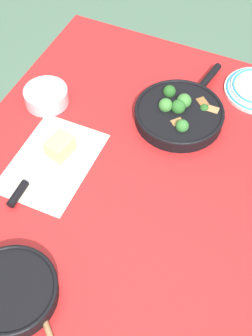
{
  "coord_description": "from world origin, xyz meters",
  "views": [
    {
      "loc": [
        0.75,
        0.34,
        1.86
      ],
      "look_at": [
        0.0,
        0.0,
        0.77
      ],
      "focal_mm": 50.0,
      "sensor_mm": 36.0,
      "label": 1
    }
  ],
  "objects_px": {
    "grater_knife": "(29,179)",
    "wooden_spoon": "(47,327)",
    "prep_bowl_steel": "(46,96)",
    "skillet_broccoli": "(180,113)",
    "skillet_eggs": "(10,290)",
    "cheese_block": "(60,147)"
  },
  "relations": [
    {
      "from": "wooden_spoon",
      "to": "prep_bowl_steel",
      "type": "bearing_deg",
      "value": -18.75
    },
    {
      "from": "skillet_broccoli",
      "to": "grater_knife",
      "type": "bearing_deg",
      "value": 152.21
    },
    {
      "from": "skillet_eggs",
      "to": "cheese_block",
      "type": "height_order",
      "value": "cheese_block"
    },
    {
      "from": "grater_knife",
      "to": "wooden_spoon",
      "type": "bearing_deg",
      "value": -144.4
    },
    {
      "from": "wooden_spoon",
      "to": "prep_bowl_steel",
      "type": "relative_size",
      "value": 1.98
    },
    {
      "from": "skillet_eggs",
      "to": "grater_knife",
      "type": "height_order",
      "value": "skillet_eggs"
    },
    {
      "from": "skillet_broccoli",
      "to": "prep_bowl_steel",
      "type": "distance_m",
      "value": 0.44
    },
    {
      "from": "prep_bowl_steel",
      "to": "grater_knife",
      "type": "bearing_deg",
      "value": 20.8
    },
    {
      "from": "skillet_eggs",
      "to": "wooden_spoon",
      "type": "bearing_deg",
      "value": -171.37
    },
    {
      "from": "skillet_broccoli",
      "to": "skillet_eggs",
      "type": "xyz_separation_m",
      "value": [
        0.72,
        -0.17,
        -0.0
      ]
    },
    {
      "from": "skillet_eggs",
      "to": "wooden_spoon",
      "type": "distance_m",
      "value": 0.13
    },
    {
      "from": "prep_bowl_steel",
      "to": "wooden_spoon",
      "type": "bearing_deg",
      "value": 30.18
    },
    {
      "from": "grater_knife",
      "to": "cheese_block",
      "type": "relative_size",
      "value": 3.32
    },
    {
      "from": "skillet_broccoli",
      "to": "grater_knife",
      "type": "xyz_separation_m",
      "value": [
        0.41,
        -0.31,
        -0.02
      ]
    },
    {
      "from": "skillet_broccoli",
      "to": "cheese_block",
      "type": "bearing_deg",
      "value": 144.64
    },
    {
      "from": "grater_knife",
      "to": "prep_bowl_steel",
      "type": "bearing_deg",
      "value": 19.39
    },
    {
      "from": "skillet_broccoli",
      "to": "grater_knife",
      "type": "relative_size",
      "value": 1.42
    },
    {
      "from": "wooden_spoon",
      "to": "skillet_eggs",
      "type": "bearing_deg",
      "value": 24.32
    },
    {
      "from": "skillet_eggs",
      "to": "prep_bowl_steel",
      "type": "relative_size",
      "value": 2.3
    },
    {
      "from": "skillet_broccoli",
      "to": "wooden_spoon",
      "type": "xyz_separation_m",
      "value": [
        0.76,
        -0.05,
        -0.02
      ]
    },
    {
      "from": "skillet_broccoli",
      "to": "skillet_eggs",
      "type": "bearing_deg",
      "value": 176.39
    },
    {
      "from": "skillet_eggs",
      "to": "wooden_spoon",
      "type": "height_order",
      "value": "skillet_eggs"
    }
  ]
}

